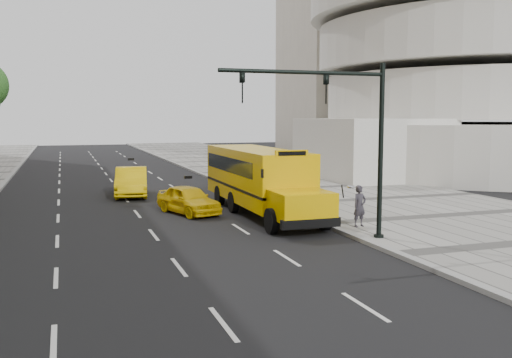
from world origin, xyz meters
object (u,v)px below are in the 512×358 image
object	(u,v)px
taxi_far	(131,182)
pedestrian	(360,206)
traffic_signal	(346,129)
taxi_near	(188,200)
school_bus	(258,175)

from	to	relation	value
taxi_far	pedestrian	bearing A→B (deg)	-53.01
traffic_signal	taxi_near	bearing A→B (deg)	115.79
school_bus	taxi_far	distance (m)	9.26
taxi_near	school_bus	bearing A→B (deg)	-30.18
pedestrian	traffic_signal	world-z (taller)	traffic_signal
taxi_near	pedestrian	world-z (taller)	pedestrian
school_bus	pedestrian	xyz separation A→B (m)	(2.43, -5.38, -0.78)
school_bus	traffic_signal	size ratio (longest dim) A/B	1.81
school_bus	taxi_near	size ratio (longest dim) A/B	2.94
pedestrian	traffic_signal	distance (m)	4.11
pedestrian	traffic_signal	size ratio (longest dim) A/B	0.26
taxi_far	traffic_signal	size ratio (longest dim) A/B	0.78
school_bus	taxi_far	size ratio (longest dim) A/B	2.32
taxi_far	pedestrian	world-z (taller)	pedestrian
pedestrian	traffic_signal	xyz separation A→B (m)	(-1.74, -2.04, 3.11)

